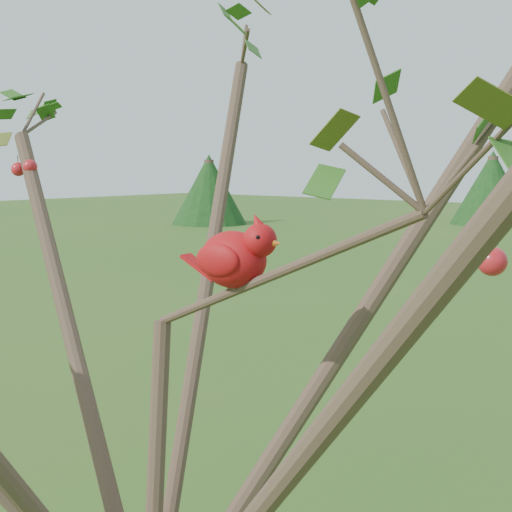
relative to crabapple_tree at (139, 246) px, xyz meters
The scene contains 2 objects.
crabapple_tree is the anchor object (origin of this frame).
cardinal 0.18m from the crabapple_tree, 37.42° to the left, with size 0.22×0.12×0.15m.
Camera 1 is at (1.01, -0.88, 2.27)m, focal length 50.00 mm.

